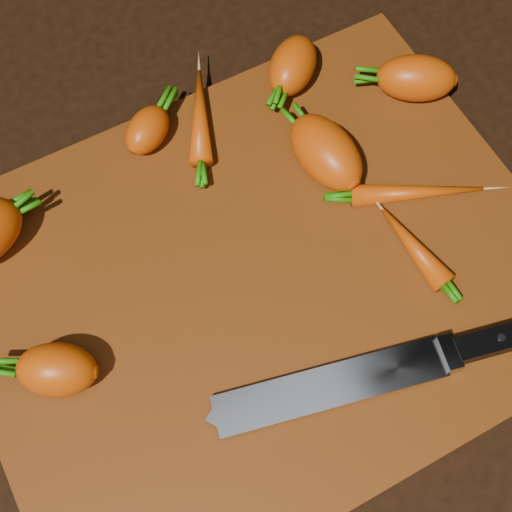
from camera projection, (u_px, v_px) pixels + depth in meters
name	position (u px, v px, depth m)	size (l,w,h in m)	color
ground	(261.00, 282.00, 0.63)	(2.00, 2.00, 0.01)	black
cutting_board	(261.00, 277.00, 0.62)	(0.50, 0.40, 0.01)	#612D0C
carrot_1	(57.00, 370.00, 0.55)	(0.06, 0.04, 0.04)	#C34407
carrot_2	(326.00, 152.00, 0.63)	(0.08, 0.05, 0.05)	#C34407
carrot_3	(292.00, 66.00, 0.68)	(0.07, 0.04, 0.04)	#C34407
carrot_4	(147.00, 130.00, 0.65)	(0.05, 0.03, 0.03)	#C34407
carrot_5	(416.00, 78.00, 0.67)	(0.08, 0.04, 0.04)	#C34407
carrot_6	(200.00, 115.00, 0.67)	(0.10, 0.02, 0.02)	#C34407
carrot_7	(417.00, 192.00, 0.63)	(0.12, 0.02, 0.02)	#C34407
carrot_8	(413.00, 246.00, 0.61)	(0.09, 0.02, 0.02)	#C34407
knife	(353.00, 380.00, 0.56)	(0.31, 0.10, 0.02)	gray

